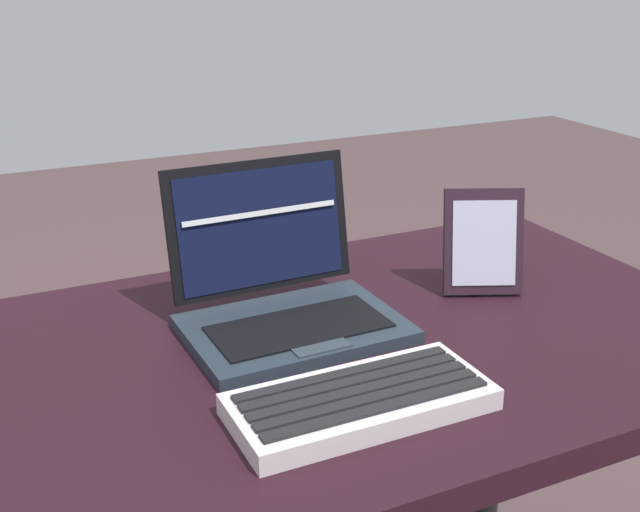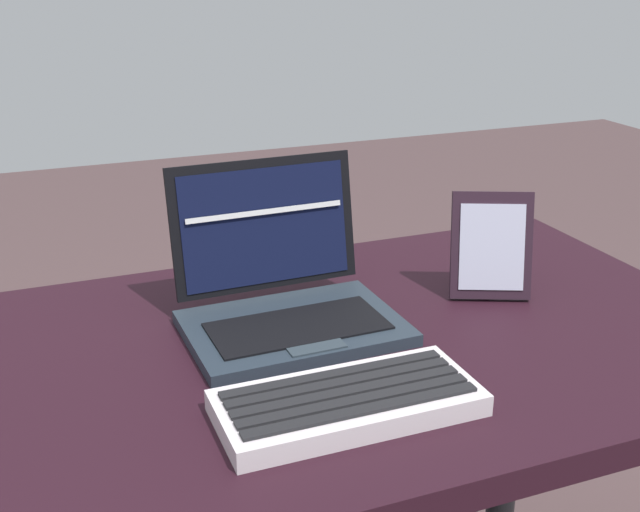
# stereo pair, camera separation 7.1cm
# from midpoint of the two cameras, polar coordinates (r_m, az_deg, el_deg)

# --- Properties ---
(desk) EXTENTS (1.34, 0.69, 0.72)m
(desk) POSITION_cam_midpoint_polar(r_m,az_deg,el_deg) (1.14, -1.50, -11.24)
(desk) COLOR black
(desk) RESTS_ON ground
(laptop_front) EXTENTS (0.30, 0.25, 0.22)m
(laptop_front) POSITION_cam_midpoint_polar(r_m,az_deg,el_deg) (1.14, -0.73, -2.90)
(laptop_front) COLOR #242E39
(laptop_front) RESTS_ON desk
(external_keyboard) EXTENTS (0.31, 0.14, 0.03)m
(external_keyboard) POSITION_cam_midpoint_polar(r_m,az_deg,el_deg) (0.95, 4.15, -10.34)
(external_keyboard) COLOR silver
(external_keyboard) RESTS_ON desk
(photo_frame) EXTENTS (0.13, 0.10, 0.17)m
(photo_frame) POSITION_cam_midpoint_polar(r_m,az_deg,el_deg) (1.26, 13.64, 0.64)
(photo_frame) COLOR black
(photo_frame) RESTS_ON desk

